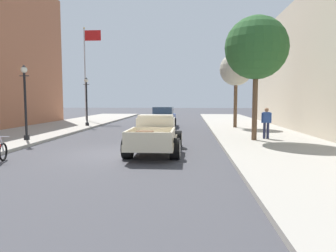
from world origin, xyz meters
name	(u,v)px	position (x,y,z in m)	size (l,w,h in m)	color
ground_plane	(116,154)	(0.00, 0.00, 0.00)	(140.00, 140.00, 0.00)	#3D3D42
sidewalk_right	(297,154)	(7.25, 0.00, 0.07)	(5.50, 64.00, 0.15)	#9E998E
hotrod_truck_cream	(156,134)	(1.57, 0.64, 0.75)	(2.21, 4.95, 1.58)	beige
car_background_blue	(164,118)	(0.88, 12.31, 0.77)	(1.91, 4.32, 1.65)	#284293
pedestrian_sidewalk_right	(266,121)	(7.08, 4.26, 1.09)	(0.53, 0.22, 1.65)	#232847
street_lamp_near	(25,97)	(-5.45, 2.92, 2.39)	(0.50, 0.32, 3.85)	black
street_lamp_far	(87,98)	(-5.24, 11.63, 2.39)	(0.50, 0.32, 3.85)	black
flagpole	(87,64)	(-7.17, 17.56, 5.77)	(1.74, 0.16, 9.16)	#B2B2B7
street_tree_nearest	(256,48)	(6.34, 3.68, 4.81)	(3.17, 3.17, 6.27)	brown
street_tree_second	(236,70)	(6.41, 10.88, 4.43)	(2.42, 2.42, 5.53)	brown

